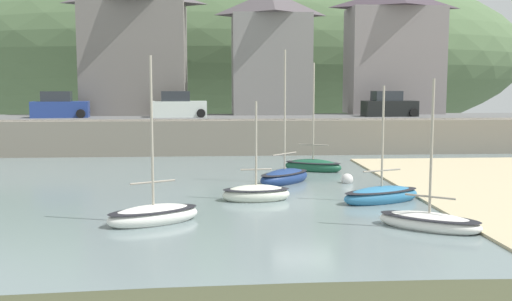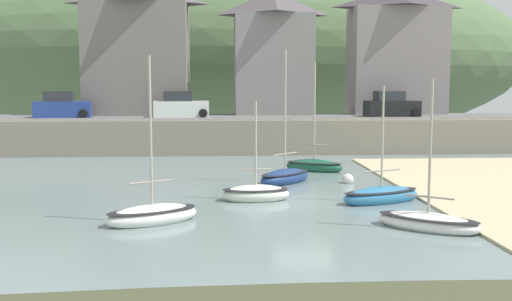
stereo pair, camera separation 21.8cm
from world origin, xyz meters
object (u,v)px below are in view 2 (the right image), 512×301
(waterfront_building_left, at_px, (138,48))
(sailboat_nearest_shore, at_px, (285,177))
(waterfront_building_centre, at_px, (273,52))
(fishing_boat_green, at_px, (381,195))
(sailboat_white_hull, at_px, (256,194))
(waterfront_building_right, at_px, (397,50))
(parked_car_near_slipway, at_px, (62,107))
(parked_car_by_wall, at_px, (181,106))
(sailboat_tall_mast, at_px, (428,222))
(parked_car_end_of_row, at_px, (391,106))
(mooring_buoy, at_px, (348,180))
(dinghy_open_wooden, at_px, (314,166))
(sailboat_far_left, at_px, (152,215))

(waterfront_building_left, bearing_deg, sailboat_nearest_shore, -64.19)
(waterfront_building_centre, bearing_deg, fishing_boat_green, -84.84)
(sailboat_white_hull, height_order, fishing_boat_green, fishing_boat_green)
(waterfront_building_right, distance_m, parked_car_near_slipway, 27.33)
(parked_car_near_slipway, relative_size, parked_car_by_wall, 1.02)
(sailboat_nearest_shore, xyz_separation_m, sailboat_tall_mast, (3.83, -9.69, -0.06))
(waterfront_building_right, height_order, sailboat_white_hull, waterfront_building_right)
(parked_car_near_slipway, bearing_deg, fishing_boat_green, -55.53)
(waterfront_building_right, xyz_separation_m, sailboat_white_hull, (-13.30, -24.81, -7.41))
(fishing_boat_green, bearing_deg, parked_car_by_wall, 92.99)
(waterfront_building_left, relative_size, waterfront_building_right, 1.03)
(sailboat_tall_mast, relative_size, parked_car_end_of_row, 1.25)
(sailboat_nearest_shore, bearing_deg, parked_car_end_of_row, 13.19)
(fishing_boat_green, bearing_deg, parked_car_near_slipway, 109.57)
(sailboat_tall_mast, bearing_deg, waterfront_building_left, 150.65)
(sailboat_white_hull, height_order, mooring_buoy, sailboat_white_hull)
(waterfront_building_right, xyz_separation_m, dinghy_open_wooden, (-9.52, -16.60, -7.39))
(sailboat_nearest_shore, bearing_deg, waterfront_building_centre, 41.80)
(sailboat_far_left, relative_size, sailboat_white_hull, 1.39)
(sailboat_far_left, relative_size, fishing_boat_green, 1.21)
(sailboat_tall_mast, relative_size, sailboat_far_left, 0.86)
(fishing_boat_green, bearing_deg, waterfront_building_left, 95.99)
(fishing_boat_green, xyz_separation_m, parked_car_near_slipway, (-18.47, 21.08, 2.92))
(fishing_boat_green, distance_m, parked_car_end_of_row, 22.24)
(waterfront_building_left, relative_size, fishing_boat_green, 2.13)
(sailboat_far_left, distance_m, parked_car_by_wall, 24.37)
(waterfront_building_right, height_order, parked_car_end_of_row, waterfront_building_right)
(sailboat_nearest_shore, relative_size, sailboat_tall_mast, 1.29)
(waterfront_building_right, bearing_deg, mooring_buoy, -112.20)
(waterfront_building_left, relative_size, parked_car_by_wall, 2.57)
(sailboat_nearest_shore, distance_m, sailboat_far_left, 9.93)
(sailboat_nearest_shore, distance_m, sailboat_white_hull, 4.63)
(sailboat_nearest_shore, height_order, parked_car_near_slipway, sailboat_nearest_shore)
(sailboat_tall_mast, relative_size, parked_car_by_wall, 1.26)
(parked_car_end_of_row, relative_size, mooring_buoy, 7.14)
(waterfront_building_centre, height_order, sailboat_far_left, waterfront_building_centre)
(parked_car_near_slipway, height_order, mooring_buoy, parked_car_near_slipway)
(waterfront_building_left, height_order, parked_car_end_of_row, waterfront_building_left)
(waterfront_building_centre, relative_size, sailboat_nearest_shore, 1.49)
(parked_car_by_wall, distance_m, mooring_buoy, 18.99)
(waterfront_building_left, height_order, sailboat_nearest_shore, waterfront_building_left)
(waterfront_building_left, relative_size, sailboat_tall_mast, 2.04)
(sailboat_far_left, bearing_deg, parked_car_by_wall, 63.06)
(waterfront_building_right, distance_m, sailboat_nearest_shore, 24.68)
(sailboat_nearest_shore, xyz_separation_m, parked_car_end_of_row, (9.95, 16.01, 2.89))
(waterfront_building_centre, bearing_deg, mooring_buoy, -84.66)
(parked_car_by_wall, bearing_deg, waterfront_building_left, 126.84)
(sailboat_far_left, height_order, parked_car_near_slipway, sailboat_far_left)
(waterfront_building_left, distance_m, sailboat_nearest_shore, 23.99)
(waterfront_building_right, relative_size, sailboat_white_hull, 2.38)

